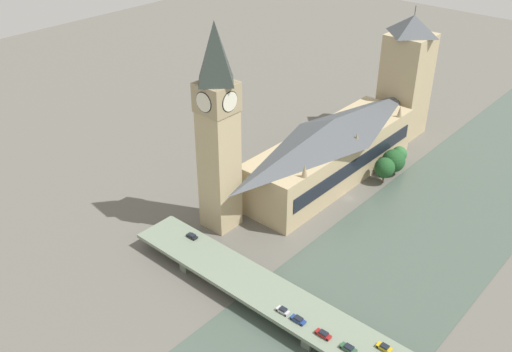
{
  "coord_description": "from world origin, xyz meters",
  "views": [
    {
      "loc": [
        -96.37,
        165.29,
        121.07
      ],
      "look_at": [
        19.23,
        33.65,
        17.53
      ],
      "focal_mm": 40.0,
      "sensor_mm": 36.0,
      "label": 1
    }
  ],
  "objects_px": {
    "parliament_hall": "(332,149)",
    "car_northbound_lead": "(298,319)",
    "car_southbound_tail": "(283,310)",
    "car_southbound_extra": "(192,236)",
    "clock_tower": "(218,126)",
    "victoria_tower": "(406,77)",
    "car_southbound_lead": "(384,347)",
    "car_southbound_mid": "(323,334)",
    "car_northbound_mid": "(349,348)",
    "road_bridge": "(320,325)"
  },
  "relations": [
    {
      "from": "parliament_hall",
      "to": "car_northbound_lead",
      "type": "height_order",
      "value": "parliament_hall"
    },
    {
      "from": "car_southbound_tail",
      "to": "car_southbound_extra",
      "type": "xyz_separation_m",
      "value": [
        45.24,
        -7.24,
        -0.08
      ]
    },
    {
      "from": "clock_tower",
      "to": "victoria_tower",
      "type": "height_order",
      "value": "clock_tower"
    },
    {
      "from": "clock_tower",
      "to": "car_northbound_lead",
      "type": "distance_m",
      "value": 68.38
    },
    {
      "from": "car_southbound_lead",
      "to": "car_southbound_mid",
      "type": "relative_size",
      "value": 0.9
    },
    {
      "from": "car_northbound_mid",
      "to": "car_southbound_tail",
      "type": "bearing_deg",
      "value": 1.36
    },
    {
      "from": "clock_tower",
      "to": "car_southbound_extra",
      "type": "distance_m",
      "value": 37.95
    },
    {
      "from": "clock_tower",
      "to": "road_bridge",
      "type": "bearing_deg",
      "value": 160.27
    },
    {
      "from": "victoria_tower",
      "to": "car_southbound_mid",
      "type": "relative_size",
      "value": 13.02
    },
    {
      "from": "parliament_hall",
      "to": "car_northbound_mid",
      "type": "bearing_deg",
      "value": 127.52
    },
    {
      "from": "car_northbound_lead",
      "to": "car_southbound_lead",
      "type": "height_order",
      "value": "car_northbound_lead"
    },
    {
      "from": "car_northbound_mid",
      "to": "car_southbound_lead",
      "type": "relative_size",
      "value": 1.1
    },
    {
      "from": "car_southbound_lead",
      "to": "car_southbound_tail",
      "type": "distance_m",
      "value": 29.49
    },
    {
      "from": "clock_tower",
      "to": "car_southbound_mid",
      "type": "relative_size",
      "value": 16.19
    },
    {
      "from": "road_bridge",
      "to": "car_northbound_lead",
      "type": "height_order",
      "value": "car_northbound_lead"
    },
    {
      "from": "clock_tower",
      "to": "car_northbound_mid",
      "type": "xyz_separation_m",
      "value": [
        -70.61,
        24.36,
        -33.33
      ]
    },
    {
      "from": "parliament_hall",
      "to": "car_southbound_tail",
      "type": "distance_m",
      "value": 87.35
    },
    {
      "from": "road_bridge",
      "to": "car_southbound_mid",
      "type": "xyz_separation_m",
      "value": [
        -3.58,
        3.45,
        1.75
      ]
    },
    {
      "from": "car_southbound_tail",
      "to": "car_southbound_extra",
      "type": "height_order",
      "value": "car_southbound_tail"
    },
    {
      "from": "road_bridge",
      "to": "car_southbound_lead",
      "type": "height_order",
      "value": "car_southbound_lead"
    },
    {
      "from": "victoria_tower",
      "to": "car_southbound_mid",
      "type": "bearing_deg",
      "value": 110.99
    },
    {
      "from": "clock_tower",
      "to": "car_northbound_lead",
      "type": "relative_size",
      "value": 16.31
    },
    {
      "from": "car_northbound_lead",
      "to": "car_northbound_mid",
      "type": "distance_m",
      "value": 16.33
    },
    {
      "from": "parliament_hall",
      "to": "car_southbound_extra",
      "type": "xyz_separation_m",
      "value": [
        7.24,
        71.08,
        -7.3
      ]
    },
    {
      "from": "clock_tower",
      "to": "car_northbound_mid",
      "type": "distance_m",
      "value": 81.79
    },
    {
      "from": "road_bridge",
      "to": "car_northbound_mid",
      "type": "height_order",
      "value": "car_northbound_mid"
    },
    {
      "from": "victoria_tower",
      "to": "car_southbound_mid",
      "type": "height_order",
      "value": "victoria_tower"
    },
    {
      "from": "victoria_tower",
      "to": "car_southbound_mid",
      "type": "distance_m",
      "value": 146.57
    },
    {
      "from": "parliament_hall",
      "to": "car_southbound_lead",
      "type": "xyz_separation_m",
      "value": [
        -66.64,
        71.31,
        -7.24
      ]
    },
    {
      "from": "victoria_tower",
      "to": "car_northbound_mid",
      "type": "height_order",
      "value": "victoria_tower"
    },
    {
      "from": "parliament_hall",
      "to": "car_southbound_extra",
      "type": "bearing_deg",
      "value": 84.18
    },
    {
      "from": "clock_tower",
      "to": "car_northbound_mid",
      "type": "height_order",
      "value": "clock_tower"
    },
    {
      "from": "car_southbound_extra",
      "to": "car_northbound_mid",
      "type": "bearing_deg",
      "value": 174.27
    },
    {
      "from": "road_bridge",
      "to": "car_northbound_lead",
      "type": "relative_size",
      "value": 30.98
    },
    {
      "from": "car_southbound_extra",
      "to": "parliament_hall",
      "type": "bearing_deg",
      "value": -95.82
    },
    {
      "from": "car_southbound_extra",
      "to": "road_bridge",
      "type": "bearing_deg",
      "value": 176.31
    },
    {
      "from": "car_southbound_lead",
      "to": "car_southbound_tail",
      "type": "relative_size",
      "value": 1.03
    },
    {
      "from": "clock_tower",
      "to": "victoria_tower",
      "type": "bearing_deg",
      "value": -95.58
    },
    {
      "from": "car_southbound_mid",
      "to": "car_northbound_lead",
      "type": "bearing_deg",
      "value": 1.05
    },
    {
      "from": "car_southbound_lead",
      "to": "car_southbound_mid",
      "type": "xyz_separation_m",
      "value": [
        14.79,
        6.8,
        0.03
      ]
    },
    {
      "from": "car_southbound_lead",
      "to": "parliament_hall",
      "type": "bearing_deg",
      "value": -46.94
    },
    {
      "from": "victoria_tower",
      "to": "car_northbound_lead",
      "type": "relative_size",
      "value": 13.12
    },
    {
      "from": "car_northbound_mid",
      "to": "car_southbound_tail",
      "type": "xyz_separation_m",
      "value": [
        21.75,
        0.52,
        -0.01
      ]
    },
    {
      "from": "road_bridge",
      "to": "car_southbound_lead",
      "type": "bearing_deg",
      "value": -169.67
    },
    {
      "from": "parliament_hall",
      "to": "car_northbound_mid",
      "type": "xyz_separation_m",
      "value": [
        -59.74,
        77.8,
        -7.21
      ]
    },
    {
      "from": "car_northbound_lead",
      "to": "car_southbound_mid",
      "type": "distance_m",
      "value": 8.44
    },
    {
      "from": "car_southbound_mid",
      "to": "car_southbound_extra",
      "type": "distance_m",
      "value": 59.51
    },
    {
      "from": "car_southbound_mid",
      "to": "car_southbound_tail",
      "type": "xyz_separation_m",
      "value": [
        13.86,
        0.21,
        -0.01
      ]
    },
    {
      "from": "victoria_tower",
      "to": "car_northbound_lead",
      "type": "distance_m",
      "value": 143.94
    },
    {
      "from": "victoria_tower",
      "to": "car_southbound_tail",
      "type": "relative_size",
      "value": 14.94
    }
  ]
}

